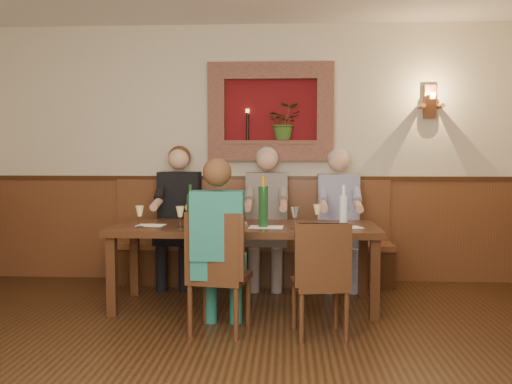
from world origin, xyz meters
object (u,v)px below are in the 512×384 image
(person_bench_right, at_px, (339,230))
(wine_bottle_green_b, at_px, (190,208))
(dining_table, at_px, (245,233))
(bench, at_px, (251,253))
(wine_bottle_green_a, at_px, (263,206))
(water_bottle, at_px, (344,211))
(person_bench_left, at_px, (178,227))
(spittoon_bucket, at_px, (220,210))
(chair_near_right, at_px, (320,303))
(person_bench_mid, at_px, (266,228))
(chair_near_left, at_px, (219,297))
(person_chair_front, at_px, (219,262))

(person_bench_right, bearing_deg, wine_bottle_green_b, -150.34)
(dining_table, distance_m, bench, 1.01)
(dining_table, relative_size, wine_bottle_green_a, 5.31)
(wine_bottle_green_a, bearing_deg, water_bottle, -8.28)
(person_bench_left, relative_size, spittoon_bucket, 5.40)
(dining_table, height_order, bench, bench)
(dining_table, bearing_deg, wine_bottle_green_b, 177.25)
(dining_table, distance_m, chair_near_right, 1.12)
(bench, distance_m, person_bench_right, 0.97)
(dining_table, distance_m, person_bench_mid, 0.85)
(bench, bearing_deg, spittoon_bucket, -103.61)
(person_bench_right, xyz_separation_m, wine_bottle_green_a, (-0.75, -0.95, 0.34))
(bench, height_order, water_bottle, water_bottle)
(chair_near_left, relative_size, person_bench_right, 0.66)
(person_chair_front, bearing_deg, bench, 85.33)
(bench, height_order, person_bench_mid, person_bench_mid)
(bench, bearing_deg, person_bench_right, -6.58)
(dining_table, relative_size, person_bench_right, 1.65)
(dining_table, height_order, wine_bottle_green_a, wine_bottle_green_a)
(chair_near_right, bearing_deg, person_bench_mid, 97.23)
(bench, distance_m, water_bottle, 1.56)
(wine_bottle_green_a, height_order, water_bottle, wine_bottle_green_a)
(person_bench_mid, relative_size, person_bench_right, 1.01)
(dining_table, xyz_separation_m, water_bottle, (0.87, -0.22, 0.23))
(dining_table, height_order, person_bench_right, person_bench_right)
(chair_near_right, bearing_deg, spittoon_bucket, 128.07)
(person_chair_front, xyz_separation_m, wine_bottle_green_b, (-0.36, 0.80, 0.33))
(wine_bottle_green_a, distance_m, wine_bottle_green_b, 0.69)
(wine_bottle_green_a, height_order, wine_bottle_green_b, wine_bottle_green_a)
(person_bench_left, distance_m, spittoon_bucket, 1.04)
(dining_table, xyz_separation_m, person_bench_left, (-0.77, 0.84, -0.06))
(person_bench_mid, bearing_deg, person_bench_left, -179.98)
(person_bench_right, height_order, water_bottle, person_bench_right)
(chair_near_right, distance_m, person_bench_left, 2.20)
(chair_near_left, distance_m, wine_bottle_green_a, 0.98)
(chair_near_left, xyz_separation_m, wine_bottle_green_a, (0.32, 0.65, 0.66))
(chair_near_left, bearing_deg, dining_table, 89.68)
(chair_near_left, distance_m, person_chair_front, 0.29)
(spittoon_bucket, height_order, water_bottle, water_bottle)
(dining_table, relative_size, person_bench_left, 1.62)
(spittoon_bucket, bearing_deg, wine_bottle_green_b, 174.48)
(spittoon_bucket, relative_size, water_bottle, 0.71)
(dining_table, relative_size, wine_bottle_green_b, 6.51)
(chair_near_left, relative_size, person_chair_front, 0.70)
(person_bench_left, xyz_separation_m, person_bench_mid, (0.94, 0.00, -0.00))
(bench, height_order, wine_bottle_green_a, wine_bottle_green_a)
(chair_near_left, distance_m, person_bench_left, 1.75)
(dining_table, xyz_separation_m, person_bench_right, (0.92, 0.84, -0.07))
(person_bench_right, bearing_deg, bench, 173.42)
(dining_table, bearing_deg, wine_bottle_green_a, -33.35)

